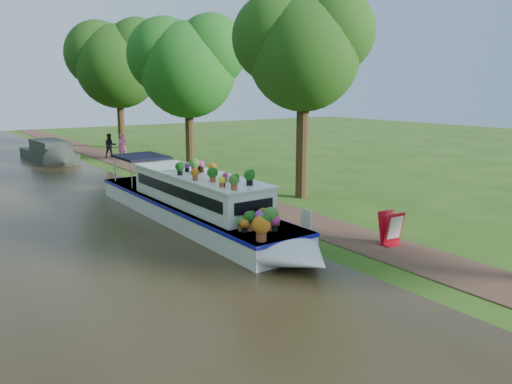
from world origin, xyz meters
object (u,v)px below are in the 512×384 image
object	(u,v)px
second_boat	(50,153)
sandwich_board	(391,230)
pedestrian_dark	(110,146)
plant_boat	(199,202)
pedestrian_pink	(123,146)

from	to	relation	value
second_boat	sandwich_board	bearing A→B (deg)	-83.83
second_boat	pedestrian_dark	xyz separation A→B (m)	(3.89, -0.72, 0.31)
plant_boat	second_boat	size ratio (longest dim) A/B	1.83
second_boat	pedestrian_dark	size ratio (longest dim) A/B	4.36
second_boat	pedestrian_pink	xyz separation A→B (m)	(4.36, -1.88, 0.33)
sandwich_board	pedestrian_pink	world-z (taller)	pedestrian_pink
second_boat	sandwich_board	size ratio (longest dim) A/B	6.99
pedestrian_pink	pedestrian_dark	world-z (taller)	pedestrian_pink
pedestrian_dark	second_boat	bearing A→B (deg)	178.06
plant_boat	sandwich_board	bearing A→B (deg)	-55.84
second_boat	sandwich_board	world-z (taller)	second_boat
sandwich_board	plant_boat	bearing A→B (deg)	129.81
pedestrian_pink	second_boat	bearing A→B (deg)	178.50
plant_boat	pedestrian_pink	bearing A→B (deg)	77.83
plant_boat	pedestrian_pink	size ratio (longest dim) A/B	7.75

